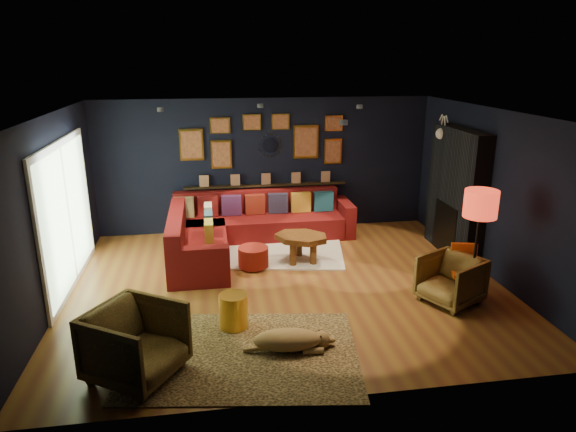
{
  "coord_description": "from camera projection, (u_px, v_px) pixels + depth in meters",
  "views": [
    {
      "loc": [
        -1.1,
        -7.09,
        3.36
      ],
      "look_at": [
        0.06,
        0.3,
        1.02
      ],
      "focal_mm": 32.0,
      "sensor_mm": 36.0,
      "label": 1
    }
  ],
  "objects": [
    {
      "name": "floor_lamp",
      "position": [
        480.0,
        209.0,
        6.92
      ],
      "size": [
        0.45,
        0.45,
        1.64
      ],
      "color": "black",
      "rests_on": "ground"
    },
    {
      "name": "gallery_wall",
      "position": [
        264.0,
        140.0,
        9.87
      ],
      "size": [
        3.15,
        0.04,
        1.02
      ],
      "color": "gold",
      "rests_on": "room_walls"
    },
    {
      "name": "armchair_left",
      "position": [
        135.0,
        340.0,
        5.5
      ],
      "size": [
        1.16,
        1.17,
        0.9
      ],
      "primitive_type": "imported",
      "rotation": [
        0.0,
        0.0,
        1.0
      ],
      "color": "#AB8638",
      "rests_on": "ground"
    },
    {
      "name": "ceiling_spots",
      "position": [
        279.0,
        110.0,
        7.84
      ],
      "size": [
        3.3,
        2.5,
        0.06
      ],
      "color": "black",
      "rests_on": "room_walls"
    },
    {
      "name": "sectional",
      "position": [
        238.0,
        230.0,
        9.37
      ],
      "size": [
        3.41,
        2.69,
        0.86
      ],
      "color": "maroon",
      "rests_on": "ground"
    },
    {
      "name": "gold_stool",
      "position": [
        234.0,
        311.0,
        6.57
      ],
      "size": [
        0.37,
        0.37,
        0.46
      ],
      "primitive_type": "cylinder",
      "color": "gold",
      "rests_on": "ground"
    },
    {
      "name": "dog",
      "position": [
        288.0,
        336.0,
        6.06
      ],
      "size": [
        1.16,
        0.64,
        0.35
      ],
      "primitive_type": null,
      "rotation": [
        0.0,
        0.0,
        -0.09
      ],
      "color": "#AC8548",
      "rests_on": "leopard_rug"
    },
    {
      "name": "ledge",
      "position": [
        266.0,
        185.0,
        10.11
      ],
      "size": [
        3.2,
        0.12,
        0.04
      ],
      "primitive_type": "cube",
      "color": "black",
      "rests_on": "room_walls"
    },
    {
      "name": "orange_chair",
      "position": [
        464.0,
        267.0,
        7.37
      ],
      "size": [
        0.45,
        0.45,
        0.79
      ],
      "rotation": [
        0.0,
        0.0,
        -0.25
      ],
      "color": "black",
      "rests_on": "ground"
    },
    {
      "name": "room_walls",
      "position": [
        287.0,
        184.0,
        7.38
      ],
      "size": [
        6.5,
        6.5,
        6.5
      ],
      "color": "black",
      "rests_on": "ground"
    },
    {
      "name": "fireplace",
      "position": [
        455.0,
        197.0,
        8.86
      ],
      "size": [
        0.31,
        1.6,
        2.2
      ],
      "color": "black",
      "rests_on": "ground"
    },
    {
      "name": "leopard_rug",
      "position": [
        243.0,
        354.0,
        6.04
      ],
      "size": [
        2.93,
        2.28,
        0.02
      ],
      "primitive_type": "cube",
      "rotation": [
        0.0,
        0.0,
        -0.14
      ],
      "color": "tan",
      "rests_on": "ground"
    },
    {
      "name": "coffee_table",
      "position": [
        301.0,
        240.0,
        8.62
      ],
      "size": [
        1.12,
        1.01,
        0.46
      ],
      "rotation": [
        0.0,
        0.0,
        -0.43
      ],
      "color": "brown",
      "rests_on": "shag_rug"
    },
    {
      "name": "pouf",
      "position": [
        253.0,
        257.0,
        8.45
      ],
      "size": [
        0.5,
        0.5,
        0.33
      ],
      "primitive_type": "cylinder",
      "color": "maroon",
      "rests_on": "shag_rug"
    },
    {
      "name": "deer_head",
      "position": [
        450.0,
        133.0,
        9.03
      ],
      "size": [
        0.5,
        0.28,
        0.45
      ],
      "color": "white",
      "rests_on": "fireplace"
    },
    {
      "name": "floor",
      "position": [
        287.0,
        285.0,
        7.85
      ],
      "size": [
        6.5,
        6.5,
        0.0
      ],
      "primitive_type": "plane",
      "color": "brown",
      "rests_on": "ground"
    },
    {
      "name": "sunburst_mirror",
      "position": [
        270.0,
        145.0,
        9.93
      ],
      "size": [
        0.47,
        0.16,
        0.47
      ],
      "color": "silver",
      "rests_on": "room_walls"
    },
    {
      "name": "sliding_door",
      "position": [
        67.0,
        215.0,
        7.61
      ],
      "size": [
        0.06,
        2.8,
        2.2
      ],
      "color": "white",
      "rests_on": "ground"
    },
    {
      "name": "shag_rug",
      "position": [
        284.0,
        253.0,
        9.1
      ],
      "size": [
        2.3,
        1.84,
        0.03
      ],
      "primitive_type": "cube",
      "rotation": [
        0.0,
        0.0,
        -0.18
      ],
      "color": "silver",
      "rests_on": "ground"
    },
    {
      "name": "armchair_right",
      "position": [
        451.0,
        278.0,
        7.21
      ],
      "size": [
        0.95,
        0.97,
        0.76
      ],
      "primitive_type": "imported",
      "rotation": [
        0.0,
        0.0,
        -1.09
      ],
      "color": "#AB8638",
      "rests_on": "ground"
    }
  ]
}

